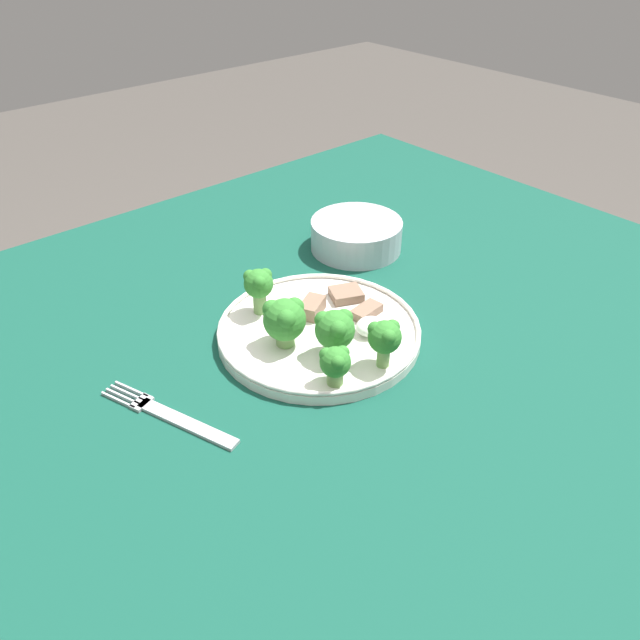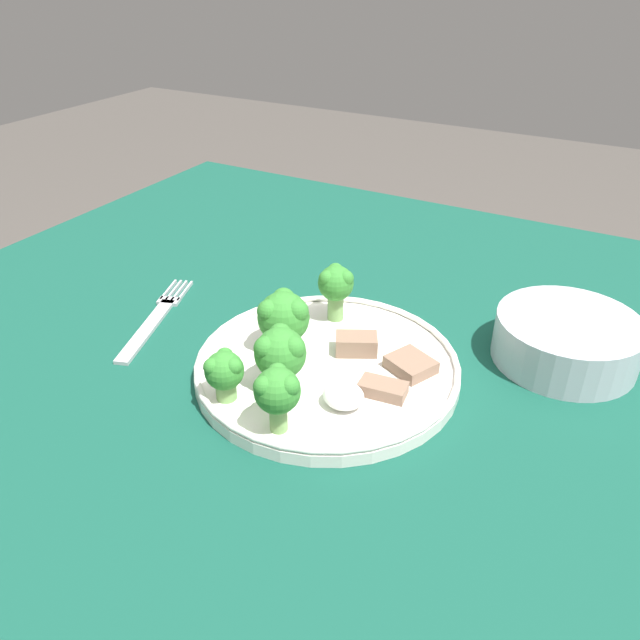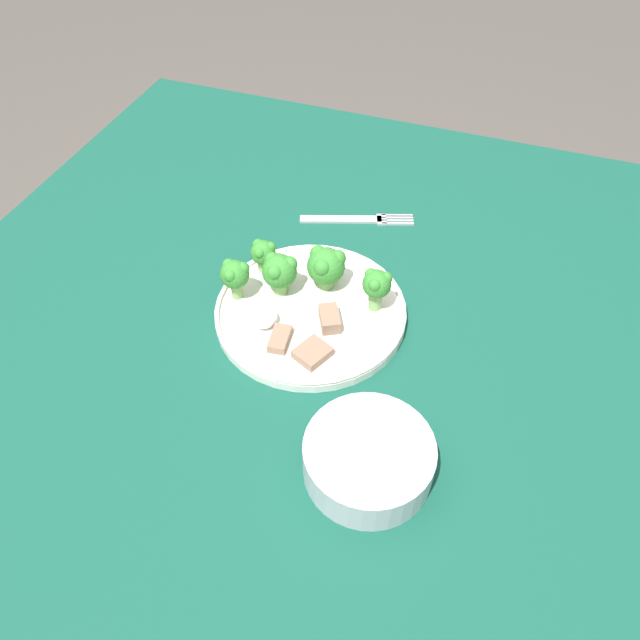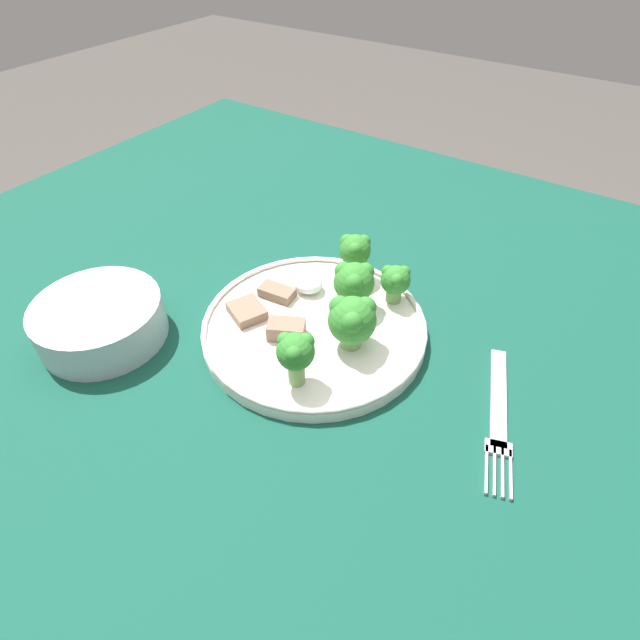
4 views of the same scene
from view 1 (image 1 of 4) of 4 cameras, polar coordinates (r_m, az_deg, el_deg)
name	(u,v)px [view 1 (image 1 of 4)]	position (r m, az deg, el deg)	size (l,w,h in m)	color
table	(350,395)	(0.85, 2.76, -6.84)	(1.11, 1.00, 0.77)	#114738
dinner_plate	(319,331)	(0.76, -0.09, -1.01)	(0.25, 0.25, 0.02)	white
fork	(170,416)	(0.68, -13.58, -8.49)	(0.07, 0.17, 0.00)	#B2B2B7
cream_bowl	(356,236)	(0.95, 3.33, 7.71)	(0.14, 0.14, 0.05)	#B7BCC6
broccoli_floret_near_rim_left	(285,319)	(0.72, -3.26, 0.09)	(0.05, 0.05, 0.06)	#709E56
broccoli_floret_center_left	(259,285)	(0.77, -5.63, 3.24)	(0.04, 0.04, 0.06)	#709E56
broccoli_floret_back_left	(335,329)	(0.70, 1.38, -0.87)	(0.05, 0.05, 0.06)	#709E56
broccoli_floret_front_left	(335,362)	(0.66, 1.41, -3.91)	(0.03, 0.03, 0.05)	#709E56
broccoli_floret_center_back	(385,337)	(0.69, 5.94, -1.58)	(0.04, 0.04, 0.06)	#709E56
meat_slice_front_slice	(312,307)	(0.78, -0.75, 1.16)	(0.05, 0.04, 0.02)	#846651
meat_slice_middle_slice	(346,294)	(0.81, 2.41, 2.38)	(0.05, 0.05, 0.01)	#846651
meat_slice_rear_slice	(365,311)	(0.78, 4.17, 0.86)	(0.04, 0.03, 0.01)	#846651
sauce_dollop	(368,327)	(0.75, 4.45, -0.67)	(0.04, 0.03, 0.02)	white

